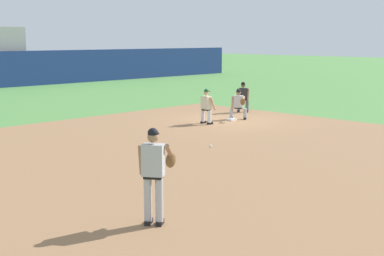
{
  "coord_description": "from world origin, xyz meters",
  "views": [
    {
      "loc": [
        -17.39,
        -14.8,
        3.47
      ],
      "look_at": [
        -7.73,
        -5.26,
        1.2
      ],
      "focal_mm": 50.0,
      "sensor_mm": 36.0,
      "label": 1
    }
  ],
  "objects_px": {
    "pitcher": "(155,170)",
    "first_baseman": "(239,103)",
    "baseball": "(211,146)",
    "baserunner": "(206,105)",
    "first_base_bag": "(231,119)",
    "umpire": "(243,96)"
  },
  "relations": [
    {
      "from": "first_base_bag",
      "to": "umpire",
      "type": "relative_size",
      "value": 0.26
    },
    {
      "from": "pitcher",
      "to": "umpire",
      "type": "height_order",
      "value": "pitcher"
    },
    {
      "from": "baseball",
      "to": "first_base_bag",
      "type": "bearing_deg",
      "value": 34.08
    },
    {
      "from": "baseball",
      "to": "first_baseman",
      "type": "bearing_deg",
      "value": 31.39
    },
    {
      "from": "baseball",
      "to": "first_baseman",
      "type": "distance_m",
      "value": 6.24
    },
    {
      "from": "first_baseman",
      "to": "baserunner",
      "type": "relative_size",
      "value": 0.92
    },
    {
      "from": "first_baseman",
      "to": "umpire",
      "type": "height_order",
      "value": "umpire"
    },
    {
      "from": "first_base_bag",
      "to": "pitcher",
      "type": "bearing_deg",
      "value": -145.68
    },
    {
      "from": "baseball",
      "to": "baserunner",
      "type": "height_order",
      "value": "baserunner"
    },
    {
      "from": "pitcher",
      "to": "first_base_bag",
      "type": "bearing_deg",
      "value": 34.32
    },
    {
      "from": "pitcher",
      "to": "umpire",
      "type": "distance_m",
      "value": 16.01
    },
    {
      "from": "baserunner",
      "to": "umpire",
      "type": "xyz_separation_m",
      "value": [
        3.84,
        1.2,
        0.0
      ]
    },
    {
      "from": "first_base_bag",
      "to": "first_baseman",
      "type": "bearing_deg",
      "value": -7.7
    },
    {
      "from": "baseball",
      "to": "baserunner",
      "type": "xyz_separation_m",
      "value": [
        3.4,
        3.38,
        0.76
      ]
    },
    {
      "from": "baseball",
      "to": "baserunner",
      "type": "relative_size",
      "value": 0.05
    },
    {
      "from": "baserunner",
      "to": "first_base_bag",
      "type": "bearing_deg",
      "value": -3.69
    },
    {
      "from": "pitcher",
      "to": "first_baseman",
      "type": "relative_size",
      "value": 1.39
    },
    {
      "from": "baseball",
      "to": "baserunner",
      "type": "bearing_deg",
      "value": 44.84
    },
    {
      "from": "baserunner",
      "to": "umpire",
      "type": "relative_size",
      "value": 1.0
    },
    {
      "from": "baserunner",
      "to": "umpire",
      "type": "bearing_deg",
      "value": 17.35
    },
    {
      "from": "pitcher",
      "to": "umpire",
      "type": "relative_size",
      "value": 1.27
    },
    {
      "from": "first_base_bag",
      "to": "baserunner",
      "type": "bearing_deg",
      "value": 176.31
    }
  ]
}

